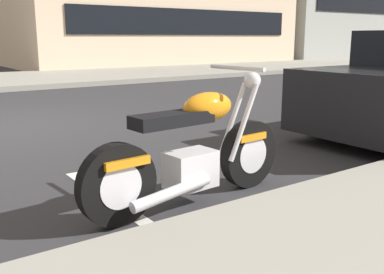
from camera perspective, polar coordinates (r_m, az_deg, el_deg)
name	(u,v)px	position (r m, az deg, el deg)	size (l,w,h in m)	color
ground_plane	(3,127)	(7.36, -23.05, 1.19)	(260.00, 260.00, 0.00)	#28282B
sidewalk_far_curb	(257,67)	(19.60, 8.39, 8.84)	(120.00, 5.00, 0.14)	gray
parking_stall_stripe	(121,206)	(3.68, -9.15, -8.74)	(0.12, 2.20, 0.01)	silver
parked_motorcycle	(193,153)	(3.59, 0.14, -2.12)	(1.98, 0.62, 1.10)	black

